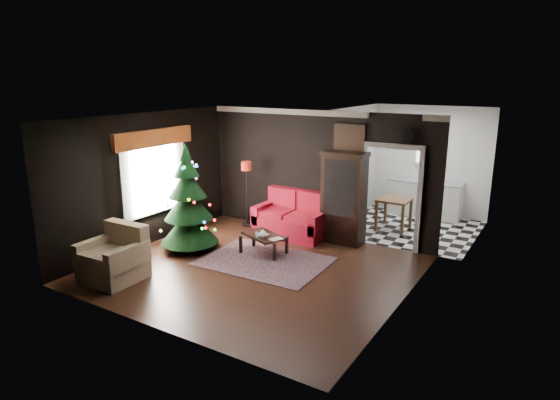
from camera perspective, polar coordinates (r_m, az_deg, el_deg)
The scene contains 26 objects.
floor at distance 9.01m, azimuth -3.04°, elevation -8.34°, with size 5.50×5.50×0.00m, color black.
ceiling at distance 8.33m, azimuth -3.30°, elevation 9.70°, with size 5.50×5.50×0.00m, color white.
wall_back at distance 10.65m, azimuth 4.53°, elevation 3.16°, with size 5.50×5.50×0.00m, color black.
wall_front at distance 6.75m, azimuth -15.40°, elevation -4.17°, with size 5.50×5.50×0.00m, color black.
wall_left at distance 10.34m, azimuth -15.79°, elevation 2.29°, with size 5.50×5.50×0.00m, color black.
wall_right at distance 7.40m, azimuth 14.63°, elevation -2.46°, with size 5.50×5.50×0.00m, color black.
doorway at distance 10.09m, azimuth 13.10°, elevation 0.12°, with size 1.10×0.10×2.10m, color silver, non-canonical shape.
left_window at distance 10.44m, azimuth -14.86°, elevation 2.75°, with size 0.05×1.60×1.40m, color white.
valance at distance 10.25m, azimuth -14.85°, elevation 7.19°, with size 0.12×2.10×0.35m, color #9C431C.
kitchen_floor at distance 11.76m, azimuth 15.19°, elevation -3.27°, with size 3.00×3.00×0.00m, color white.
kitchen_window at distance 12.75m, azimuth 17.61°, elevation 5.79°, with size 0.70×0.06×0.70m, color white.
rug at distance 9.38m, azimuth -1.86°, elevation -7.32°, with size 2.39×1.74×0.01m, color #4D3641.
loveseat at distance 10.67m, azimuth 1.42°, elevation -1.76°, with size 1.70×0.90×1.00m, color maroon, non-canonical shape.
curio_cabinet at distance 10.24m, azimuth 7.62°, elevation 0.01°, with size 0.90×0.45×1.90m, color black, non-canonical shape.
floor_lamp at distance 11.23m, azimuth -3.99°, elevation 0.78°, with size 0.26×0.26×1.52m, color black, non-canonical shape.
christmas_tree at distance 9.86m, azimuth -10.95°, elevation -0.09°, with size 1.17×1.17×2.24m, color black, non-canonical shape.
armchair at distance 8.93m, azimuth -19.45°, elevation -6.24°, with size 0.98×0.98×1.00m, color #AEA18A, non-canonical shape.
coffee_table at distance 9.71m, azimuth -1.97°, elevation -5.26°, with size 0.89×0.53×0.40m, color black, non-canonical shape.
teapot at distance 9.38m, azimuth -2.07°, elevation -4.13°, with size 0.18×0.18×0.17m, color white, non-canonical shape.
cup_a at distance 9.62m, azimuth -2.80°, elevation -4.02°, with size 0.06×0.06×0.05m, color white.
cup_b at distance 9.47m, azimuth -2.71°, elevation -4.34°, with size 0.06×0.06×0.05m, color silver.
book at distance 9.37m, azimuth -0.76°, elevation -3.89°, with size 0.18×0.02×0.25m, color tan.
wall_clock at distance 9.73m, azimuth 14.86°, elevation 7.47°, with size 0.32×0.32×0.06m, color white.
painting at distance 10.16m, azimuth 8.30°, elevation 7.35°, with size 0.62×0.05×0.52m, color #B0804A.
kitchen_counter at distance 12.75m, azimuth 16.89°, elevation 0.10°, with size 1.80×0.60×0.90m, color beige.
kitchen_table at distance 11.46m, azimuth 13.44°, elevation -1.67°, with size 0.70×0.70×0.75m, color brown, non-canonical shape.
Camera 1 is at (4.76, -6.80, 3.52)m, focal length 30.54 mm.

